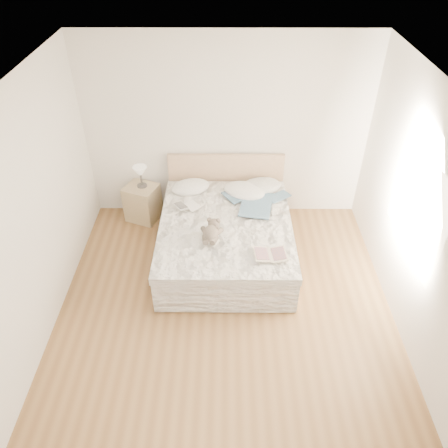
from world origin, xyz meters
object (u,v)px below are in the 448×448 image
at_px(nightstand, 143,203).
at_px(childrens_book, 270,255).
at_px(bed, 226,236).
at_px(teddy_bear, 210,238).
at_px(photo_book, 187,206).
at_px(table_lamp, 140,173).

xyz_separation_m(nightstand, childrens_book, (1.78, -1.55, 0.35)).
bearing_deg(childrens_book, nightstand, 132.84).
height_order(bed, childrens_book, bed).
bearing_deg(teddy_bear, bed, 73.72).
bearing_deg(teddy_bear, photo_book, 122.77).
bearing_deg(childrens_book, bed, 119.34).
xyz_separation_m(bed, teddy_bear, (-0.19, -0.45, 0.34)).
relative_size(bed, table_lamp, 6.63).
relative_size(bed, teddy_bear, 6.15).
distance_m(photo_book, teddy_bear, 0.77).
distance_m(childrens_book, teddy_bear, 0.77).
height_order(table_lamp, childrens_book, table_lamp).
relative_size(nightstand, childrens_book, 1.40).
bearing_deg(table_lamp, teddy_bear, -50.91).
distance_m(table_lamp, photo_book, 0.94).
bearing_deg(bed, photo_book, 156.06).
bearing_deg(nightstand, table_lamp, 48.76).
bearing_deg(teddy_bear, childrens_book, -15.85).
distance_m(nightstand, childrens_book, 2.39).
distance_m(bed, childrens_book, 0.96).
xyz_separation_m(table_lamp, photo_book, (0.70, -0.60, -0.16)).
height_order(nightstand, childrens_book, childrens_book).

